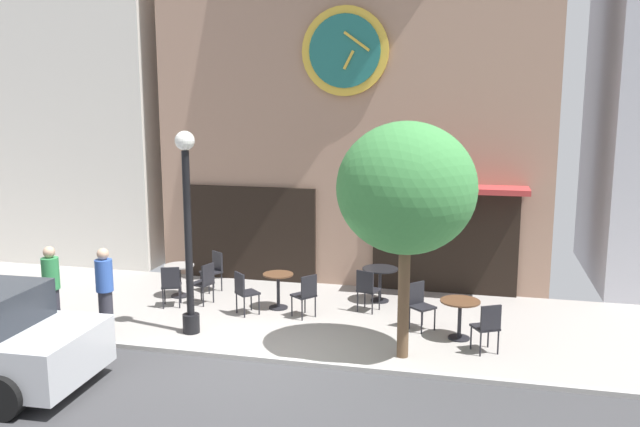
% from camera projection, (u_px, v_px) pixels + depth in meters
% --- Properties ---
extents(ground_plane, '(27.89, 11.49, 0.13)m').
position_uv_depth(ground_plane, '(241.00, 384.00, 10.27)').
color(ground_plane, gray).
extents(clock_building, '(9.30, 4.12, 10.65)m').
position_uv_depth(clock_building, '(357.00, 51.00, 16.00)').
color(clock_building, '#9E7A66').
rests_on(clock_building, ground_plane).
extents(neighbor_building_left, '(6.23, 4.21, 11.24)m').
position_uv_depth(neighbor_building_left, '(76.00, 55.00, 18.60)').
color(neighbor_building_left, silver).
rests_on(neighbor_building_left, ground_plane).
extents(street_lamp, '(0.36, 0.36, 3.82)m').
position_uv_depth(street_lamp, '(188.00, 233.00, 12.12)').
color(street_lamp, black).
rests_on(street_lamp, ground_plane).
extents(street_tree, '(2.33, 2.09, 4.04)m').
position_uv_depth(street_tree, '(406.00, 189.00, 10.79)').
color(street_tree, brown).
rests_on(street_tree, ground_plane).
extents(cafe_table_center, '(0.67, 0.67, 0.73)m').
position_uv_depth(cafe_table_center, '(179.00, 275.00, 14.65)').
color(cafe_table_center, black).
rests_on(cafe_table_center, ground_plane).
extents(cafe_table_near_door, '(0.64, 0.64, 0.76)m').
position_uv_depth(cafe_table_near_door, '(278.00, 285.00, 13.81)').
color(cafe_table_near_door, black).
rests_on(cafe_table_near_door, ground_plane).
extents(cafe_table_leftmost, '(0.78, 0.78, 0.75)m').
position_uv_depth(cafe_table_leftmost, '(380.00, 277.00, 14.28)').
color(cafe_table_leftmost, black).
rests_on(cafe_table_leftmost, ground_plane).
extents(cafe_table_center_left, '(0.73, 0.73, 0.74)m').
position_uv_depth(cafe_table_center_left, '(460.00, 311.00, 12.04)').
color(cafe_table_center_left, black).
rests_on(cafe_table_center_left, ground_plane).
extents(cafe_chair_mid_row, '(0.56, 0.56, 0.90)m').
position_uv_depth(cafe_chair_mid_row, '(419.00, 302.00, 12.59)').
color(cafe_chair_mid_row, black).
rests_on(cafe_chair_mid_row, ground_plane).
extents(cafe_chair_by_entrance, '(0.56, 0.56, 0.90)m').
position_uv_depth(cafe_chair_by_entrance, '(244.00, 290.00, 13.40)').
color(cafe_chair_by_entrance, black).
rests_on(cafe_chair_by_entrance, ground_plane).
extents(cafe_chair_under_awning, '(0.56, 0.56, 0.90)m').
position_uv_depth(cafe_chair_under_awning, '(214.00, 268.00, 15.12)').
color(cafe_chair_under_awning, black).
rests_on(cafe_chair_under_awning, ground_plane).
extents(cafe_chair_curbside, '(0.56, 0.56, 0.90)m').
position_uv_depth(cafe_chair_curbside, '(306.00, 293.00, 13.21)').
color(cafe_chair_curbside, black).
rests_on(cafe_chair_curbside, ground_plane).
extents(cafe_chair_facing_street, '(0.52, 0.52, 0.90)m').
position_uv_depth(cafe_chair_facing_street, '(171.00, 283.00, 13.88)').
color(cafe_chair_facing_street, black).
rests_on(cafe_chair_facing_street, ground_plane).
extents(cafe_chair_near_lamp, '(0.50, 0.50, 0.90)m').
position_uv_depth(cafe_chair_near_lamp, '(205.00, 280.00, 14.09)').
color(cafe_chair_near_lamp, black).
rests_on(cafe_chair_near_lamp, ground_plane).
extents(cafe_chair_outer, '(0.54, 0.54, 0.90)m').
position_uv_depth(cafe_chair_outer, '(488.00, 324.00, 11.34)').
color(cafe_chair_outer, black).
rests_on(cafe_chair_outer, ground_plane).
extents(cafe_chair_facing_wall, '(0.50, 0.50, 0.90)m').
position_uv_depth(cafe_chair_facing_wall, '(367.00, 287.00, 13.57)').
color(cafe_chair_facing_wall, black).
rests_on(cafe_chair_facing_wall, ground_plane).
extents(pedestrian_green, '(0.45, 0.45, 1.67)m').
position_uv_depth(pedestrian_green, '(52.00, 288.00, 12.35)').
color(pedestrian_green, '#2D2D38').
rests_on(pedestrian_green, ground_plane).
extents(pedestrian_blue, '(0.45, 0.45, 1.67)m').
position_uv_depth(pedestrian_blue, '(105.00, 290.00, 12.20)').
color(pedestrian_blue, '#2D2D38').
rests_on(pedestrian_blue, ground_plane).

